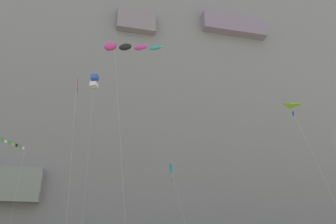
% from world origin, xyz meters
% --- Properties ---
extents(cliff_face, '(180.00, 26.15, 78.17)m').
position_xyz_m(cliff_face, '(0.01, 64.94, 39.08)').
color(cliff_face, gray).
rests_on(cliff_face, ground).
extents(kite_banner_far_left, '(2.97, 3.37, 15.90)m').
position_xyz_m(kite_banner_far_left, '(-15.64, 37.33, 14.46)').
color(kite_banner_far_left, black).
rests_on(kite_banner_far_left, ground).
extents(kite_windsock_high_right, '(6.29, 4.45, 24.24)m').
position_xyz_m(kite_windsock_high_right, '(-3.56, 25.10, 23.51)').
color(kite_windsock_high_right, '#CC3399').
rests_on(kite_windsock_high_right, ground).
extents(kite_banner_low_right, '(1.76, 7.63, 22.07)m').
position_xyz_m(kite_banner_low_right, '(-8.36, 30.93, 19.51)').
color(kite_banner_low_right, black).
rests_on(kite_banner_low_right, ground).
extents(kite_diamond_mid_center, '(2.73, 2.41, 12.18)m').
position_xyz_m(kite_diamond_mid_center, '(2.66, 28.92, 10.77)').
color(kite_diamond_mid_center, '#38B2D1').
rests_on(kite_diamond_mid_center, ground).
extents(kite_box_high_center, '(1.42, 2.71, 27.06)m').
position_xyz_m(kite_box_high_center, '(-6.93, 37.80, 26.05)').
color(kite_box_high_center, blue).
rests_on(kite_box_high_center, ground).
extents(kite_delta_low_center, '(3.11, 5.08, 18.04)m').
position_xyz_m(kite_delta_low_center, '(16.08, 25.93, 17.64)').
color(kite_delta_low_center, '#8CCC33').
rests_on(kite_delta_low_center, ground).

